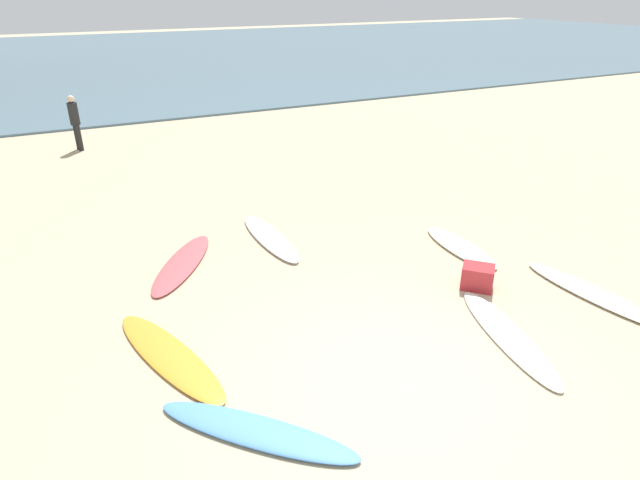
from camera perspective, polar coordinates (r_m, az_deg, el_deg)
name	(u,v)px	position (r m, az deg, el deg)	size (l,w,h in m)	color
ground_plane	(392,385)	(7.06, 7.67, -14.99)	(120.00, 120.00, 0.00)	#C6B28E
ocean_water	(94,59)	(40.49, -22.87, 17.30)	(120.00, 40.00, 0.08)	slate
surfboard_0	(270,238)	(10.61, -5.34, 0.26)	(0.52, 2.43, 0.09)	white
surfboard_1	(169,356)	(7.67, -15.72, -11.75)	(0.56, 2.57, 0.07)	gold
surfboard_2	(508,336)	(8.22, 19.31, -9.55)	(0.51, 2.46, 0.06)	white
surfboard_3	(182,264)	(9.93, -14.42, -2.44)	(0.58, 2.35, 0.07)	#DA555A
surfboard_4	(593,293)	(9.77, 27.00, -5.08)	(0.52, 2.46, 0.08)	silver
surfboard_5	(256,431)	(6.41, -6.76, -19.51)	(0.48, 2.44, 0.08)	#5494DC
surfboard_6	(460,247)	(10.54, 14.65, -0.70)	(0.58, 1.99, 0.09)	#F0E2CC
beachgoer_mid	(75,120)	(17.85, -24.57, 11.48)	(0.34, 0.34, 1.63)	black
beach_cooler	(477,277)	(9.23, 16.37, -3.79)	(0.51, 0.39, 0.39)	#B2282D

